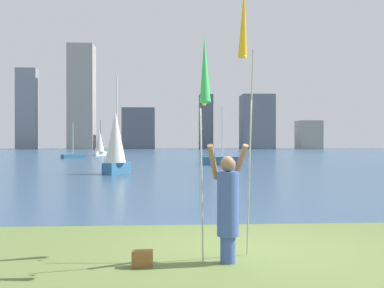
# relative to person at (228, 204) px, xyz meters

# --- Properties ---
(ground) EXTENTS (120.00, 138.00, 0.12)m
(ground) POSITION_rel_person_xyz_m (0.51, 51.87, -0.96)
(ground) COLOR #5B7038
(person) EXTENTS (0.67, 0.49, 1.82)m
(person) POSITION_rel_person_xyz_m (0.00, 0.00, 0.00)
(person) COLOR #3F59A5
(person) RESTS_ON ground
(kite_flag_left) EXTENTS (0.16, 0.94, 3.41)m
(kite_flag_left) POSITION_rel_person_xyz_m (-0.38, -0.29, 1.93)
(kite_flag_left) COLOR #B2B2B7
(kite_flag_left) RESTS_ON ground
(kite_flag_right) EXTENTS (0.16, 1.05, 4.50)m
(kite_flag_right) POSITION_rel_person_xyz_m (0.38, 0.79, 2.87)
(kite_flag_right) COLOR #B2B2B7
(kite_flag_right) RESTS_ON ground
(bag) EXTENTS (0.31, 0.16, 0.25)m
(bag) POSITION_rel_person_xyz_m (-1.30, -0.16, -0.77)
(bag) COLOR brown
(bag) RESTS_ON ground
(sailboat_0) EXTENTS (1.60, 2.42, 5.47)m
(sailboat_0) POSITION_rel_person_xyz_m (-3.62, 19.97, 0.90)
(sailboat_0) COLOR #2D6084
(sailboat_0) RESTS_ON ground
(sailboat_2) EXTENTS (2.52, 2.09, 3.84)m
(sailboat_2) POSITION_rel_person_xyz_m (-10.75, 45.51, -0.64)
(sailboat_2) COLOR #2D6084
(sailboat_2) RESTS_ON ground
(sailboat_3) EXTENTS (3.19, 1.13, 4.64)m
(sailboat_3) POSITION_rel_person_xyz_m (3.76, 29.93, -0.53)
(sailboat_3) COLOR #2D6084
(sailboat_3) RESTS_ON ground
(sailboat_5) EXTENTS (1.80, 2.39, 4.62)m
(sailboat_5) POSITION_rel_person_xyz_m (-8.97, 54.25, 0.77)
(sailboat_5) COLOR white
(sailboat_5) RESTS_ON ground
(skyline_tower_0) EXTENTS (4.86, 3.18, 19.47)m
(skyline_tower_0) POSITION_rel_person_xyz_m (-33.53, 109.62, 8.84)
(skyline_tower_0) COLOR gray
(skyline_tower_0) RESTS_ON ground
(skyline_tower_1) EXTENTS (6.06, 6.07, 24.98)m
(skyline_tower_1) POSITION_rel_person_xyz_m (-20.26, 108.26, 11.59)
(skyline_tower_1) COLOR gray
(skyline_tower_1) RESTS_ON ground
(skyline_tower_2) EXTENTS (7.93, 7.77, 10.02)m
(skyline_tower_2) POSITION_rel_person_xyz_m (-6.67, 110.81, 4.12)
(skyline_tower_2) COLOR #565B66
(skyline_tower_2) RESTS_ON ground
(skyline_tower_3) EXTENTS (3.30, 3.71, 13.44)m
(skyline_tower_3) POSITION_rel_person_xyz_m (9.93, 109.75, 5.83)
(skyline_tower_3) COLOR #565B66
(skyline_tower_3) RESTS_ON ground
(skyline_tower_4) EXTENTS (7.74, 6.98, 13.21)m
(skyline_tower_4) POSITION_rel_person_xyz_m (22.31, 107.73, 5.71)
(skyline_tower_4) COLOR slate
(skyline_tower_4) RESTS_ON ground
(skyline_tower_5) EXTENTS (5.45, 5.90, 6.91)m
(skyline_tower_5) POSITION_rel_person_xyz_m (35.09, 107.29, 2.56)
(skyline_tower_5) COLOR gray
(skyline_tower_5) RESTS_ON ground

